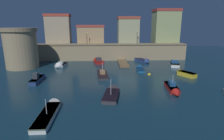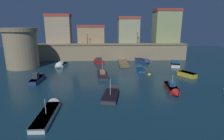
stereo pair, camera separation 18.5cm
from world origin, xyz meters
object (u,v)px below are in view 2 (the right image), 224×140
at_px(moored_boat_2, 38,78).
at_px(mooring_buoy_0, 149,75).
at_px(moored_boat_6, 50,110).
at_px(moored_boat_8, 184,74).
at_px(moored_boat_3, 175,64).
at_px(moored_boat_1, 144,61).
at_px(moored_boat_7, 60,65).
at_px(moored_boat_4, 102,73).
at_px(quay_lamp_1, 138,35).
at_px(quay_lamp_0, 87,36).
at_px(moored_boat_11, 140,69).
at_px(moored_boat_5, 98,61).
at_px(fortress_tower, 21,48).
at_px(moored_boat_10, 112,92).
at_px(moored_boat_0, 173,89).

height_order(moored_boat_2, mooring_buoy_0, moored_boat_2).
xyz_separation_m(moored_boat_6, moored_boat_8, (20.75, 13.63, 0.15)).
distance_m(moored_boat_8, mooring_buoy_0, 6.43).
bearing_deg(mooring_buoy_0, moored_boat_3, 44.33).
distance_m(moored_boat_1, moored_boat_7, 20.43).
bearing_deg(moored_boat_4, quay_lamp_1, -35.71).
bearing_deg(moored_boat_6, moored_boat_4, -20.00).
height_order(quay_lamp_0, moored_boat_11, quay_lamp_0).
bearing_deg(quay_lamp_1, moored_boat_8, -70.80).
height_order(moored_boat_8, moored_boat_11, moored_boat_8).
xyz_separation_m(moored_boat_1, moored_boat_3, (6.29, -4.25, 0.09)).
xyz_separation_m(moored_boat_5, moored_boat_11, (9.03, -8.16, -0.17)).
distance_m(fortress_tower, moored_boat_5, 17.56).
bearing_deg(quay_lamp_1, moored_boat_4, -121.17).
xyz_separation_m(moored_boat_4, moored_boat_11, (7.93, 3.48, -0.09)).
distance_m(quay_lamp_0, moored_boat_2, 21.01).
bearing_deg(moored_boat_8, moored_boat_10, 94.67).
relative_size(fortress_tower, moored_boat_2, 1.54).
bearing_deg(moored_boat_11, mooring_buoy_0, -161.09).
relative_size(quay_lamp_1, moored_boat_0, 0.59).
height_order(moored_boat_3, moored_boat_5, moored_boat_5).
bearing_deg(moored_boat_3, quay_lamp_1, 58.09).
relative_size(moored_boat_5, moored_boat_8, 1.05).
xyz_separation_m(quay_lamp_0, moored_boat_6, (-1.45, -30.56, -6.07)).
height_order(moored_boat_2, moored_boat_4, moored_boat_4).
relative_size(moored_boat_1, moored_boat_11, 1.23).
height_order(moored_boat_10, moored_boat_11, moored_boat_10).
bearing_deg(moored_boat_7, moored_boat_1, 112.80).
distance_m(moored_boat_2, moored_boat_6, 12.63).
height_order(quay_lamp_1, moored_boat_4, quay_lamp_1).
distance_m(quay_lamp_1, moored_boat_3, 12.65).
xyz_separation_m(moored_boat_8, moored_boat_10, (-13.86, -8.77, -0.14)).
relative_size(moored_boat_5, moored_boat_11, 1.03).
bearing_deg(moored_boat_2, moored_boat_1, -54.05).
bearing_deg(mooring_buoy_0, moored_boat_11, 104.82).
bearing_deg(moored_boat_1, moored_boat_2, -79.34).
distance_m(moored_boat_7, moored_boat_8, 26.25).
distance_m(moored_boat_0, mooring_buoy_0, 9.00).
relative_size(quay_lamp_0, moored_boat_4, 0.44).
xyz_separation_m(quay_lamp_1, moored_boat_10, (-7.96, -25.71, -6.21)).
height_order(moored_boat_3, moored_boat_7, moored_boat_3).
distance_m(fortress_tower, moored_boat_4, 19.24).
height_order(quay_lamp_0, moored_boat_7, quay_lamp_0).
bearing_deg(moored_boat_6, moored_boat_10, -54.90).
bearing_deg(moored_boat_10, quay_lamp_1, -6.91).
height_order(moored_boat_1, moored_boat_4, moored_boat_4).
bearing_deg(moored_boat_0, mooring_buoy_0, -166.33).
xyz_separation_m(quay_lamp_1, mooring_buoy_0, (-0.44, -15.95, -6.50)).
height_order(moored_boat_5, moored_boat_7, moored_boat_5).
distance_m(moored_boat_4, moored_boat_8, 15.36).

